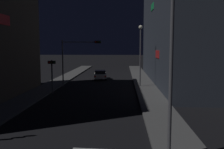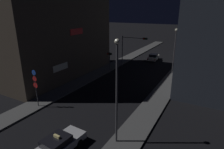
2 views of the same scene
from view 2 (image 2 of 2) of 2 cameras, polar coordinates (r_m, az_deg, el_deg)
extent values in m
cube|color=#4C4C4C|center=(38.32, 0.72, 2.93)|extent=(2.64, 65.04, 0.18)
cube|color=#4C4C4C|center=(34.59, 18.50, 0.19)|extent=(2.64, 65.04, 0.18)
cube|color=#473D33|center=(31.85, -15.31, 13.67)|extent=(6.57, 19.80, 16.12)
cube|color=white|center=(27.65, -15.02, 2.11)|extent=(0.08, 2.80, 0.90)
cube|color=red|center=(29.71, -10.44, 12.45)|extent=(0.08, 2.80, 0.90)
cube|color=#282D38|center=(38.04, 29.92, 17.94)|extent=(7.50, 31.78, 23.08)
cube|color=red|center=(32.55, 21.14, 6.21)|extent=(0.08, 2.80, 0.90)
cube|color=#26CC66|center=(38.24, 23.80, 17.39)|extent=(0.08, 2.80, 0.90)
cube|color=#B7B7BC|center=(16.19, -15.49, -19.68)|extent=(2.11, 4.52, 0.60)
cube|color=black|center=(15.76, -16.24, -18.44)|extent=(1.72, 2.09, 0.50)
cylinder|color=black|center=(17.56, -13.82, -17.33)|extent=(0.26, 0.65, 0.64)
cylinder|color=black|center=(16.62, -9.76, -19.35)|extent=(0.26, 0.65, 0.64)
cube|color=#F4E08C|center=(15.60, -16.07, -17.25)|extent=(0.57, 0.22, 0.20)
cube|color=silver|center=(42.87, 12.22, 4.95)|extent=(2.20, 4.55, 0.60)
cube|color=black|center=(42.55, 12.21, 5.61)|extent=(1.76, 2.12, 0.50)
cube|color=red|center=(40.88, 10.55, 4.54)|extent=(0.24, 0.08, 0.16)
cube|color=red|center=(40.59, 12.62, 4.30)|extent=(0.24, 0.08, 0.16)
cylinder|color=black|center=(44.39, 11.54, 5.06)|extent=(0.28, 0.66, 0.64)
cylinder|color=black|center=(44.11, 13.57, 4.83)|extent=(0.28, 0.66, 0.64)
cylinder|color=black|center=(41.80, 10.73, 4.27)|extent=(0.28, 0.66, 0.64)
cylinder|color=black|center=(41.49, 12.88, 4.02)|extent=(0.28, 0.66, 0.64)
cylinder|color=#47474C|center=(37.18, 3.07, 6.93)|extent=(0.16, 0.16, 5.87)
cylinder|color=#47474C|center=(35.83, 6.41, 10.76)|extent=(4.45, 0.10, 0.10)
cube|color=black|center=(35.05, 9.83, 10.43)|extent=(0.80, 0.28, 0.32)
sphere|color=red|center=(34.96, 9.34, 10.44)|extent=(0.20, 0.20, 0.20)
sphere|color=#3F2D0C|center=(34.88, 9.73, 10.40)|extent=(0.20, 0.20, 0.20)
sphere|color=#0C3319|center=(34.80, 10.12, 10.36)|extent=(0.20, 0.20, 0.20)
cylinder|color=#47474C|center=(33.14, -0.72, 3.52)|extent=(0.16, 0.16, 3.64)
cube|color=black|center=(32.76, -0.73, 6.17)|extent=(0.80, 0.28, 0.32)
sphere|color=red|center=(32.73, -1.27, 6.16)|extent=(0.20, 0.20, 0.20)
sphere|color=#3F2D0C|center=(32.61, -0.89, 6.11)|extent=(0.20, 0.20, 0.20)
sphere|color=#0C3319|center=(32.49, -0.50, 6.07)|extent=(0.20, 0.20, 0.20)
cylinder|color=#47474C|center=(22.72, -21.60, -4.03)|extent=(0.10, 0.10, 4.10)
cylinder|color=blue|center=(22.08, -22.22, 0.51)|extent=(0.58, 0.03, 0.58)
cylinder|color=red|center=(22.29, -22.00, -1.18)|extent=(0.60, 0.03, 0.60)
cylinder|color=red|center=(22.54, -21.77, -2.97)|extent=(0.62, 0.03, 0.62)
cylinder|color=#47474C|center=(14.70, 1.40, -6.67)|extent=(0.16, 0.16, 8.03)
sphere|color=#EAE5C6|center=(13.45, 1.54, 9.78)|extent=(0.40, 0.40, 0.40)
cylinder|color=#47474C|center=(33.74, 17.95, 6.12)|extent=(0.16, 0.16, 6.98)
sphere|color=#EAE5C6|center=(33.19, 18.60, 12.41)|extent=(0.48, 0.48, 0.48)
camera|label=1|loc=(9.77, -47.82, -21.78)|focal=41.20mm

